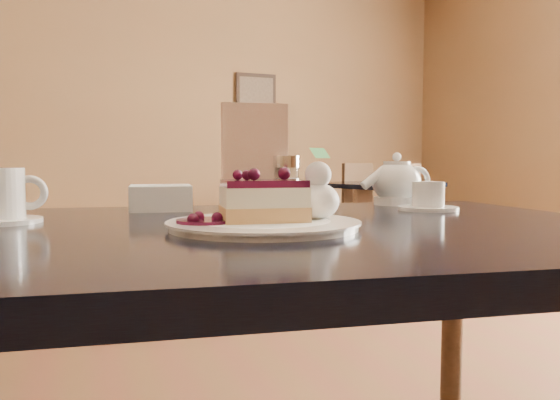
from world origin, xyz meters
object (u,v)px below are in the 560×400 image
object	(u,v)px
main_table	(257,275)
coffee_set	(0,198)
bg_table_far_right	(377,256)
dessert_plate	(264,225)
cheesecake_slice	(264,201)
tea_set	(402,186)

from	to	relation	value
main_table	coffee_set	bearing A→B (deg)	162.99
main_table	bg_table_far_right	world-z (taller)	main_table
coffee_set	bg_table_far_right	bearing A→B (deg)	49.48
main_table	dessert_plate	world-z (taller)	dessert_plate
main_table	cheesecake_slice	xyz separation A→B (m)	(-0.01, -0.05, 0.13)
dessert_plate	cheesecake_slice	size ratio (longest dim) A/B	2.07
tea_set	coffee_set	bearing A→B (deg)	-176.00
coffee_set	tea_set	xyz separation A→B (m)	(0.85, 0.06, 0.00)
dessert_plate	bg_table_far_right	xyz separation A→B (m)	(2.33, 3.43, -0.75)
main_table	bg_table_far_right	size ratio (longest dim) A/B	0.79
main_table	coffee_set	distance (m)	0.46
main_table	dessert_plate	xyz separation A→B (m)	(-0.01, -0.05, 0.09)
cheesecake_slice	dessert_plate	bearing A→B (deg)	0.00
coffee_set	bg_table_far_right	world-z (taller)	coffee_set
dessert_plate	coffee_set	bearing A→B (deg)	148.09
cheesecake_slice	bg_table_far_right	bearing A→B (deg)	64.28
main_table	tea_set	size ratio (longest dim) A/B	5.09
dessert_plate	cheesecake_slice	xyz separation A→B (m)	(0.00, 0.00, 0.04)
main_table	cheesecake_slice	distance (m)	0.14
bg_table_far_right	tea_set	bearing A→B (deg)	-139.26
tea_set	cheesecake_slice	bearing A→B (deg)	-146.57
coffee_set	tea_set	bearing A→B (deg)	4.00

